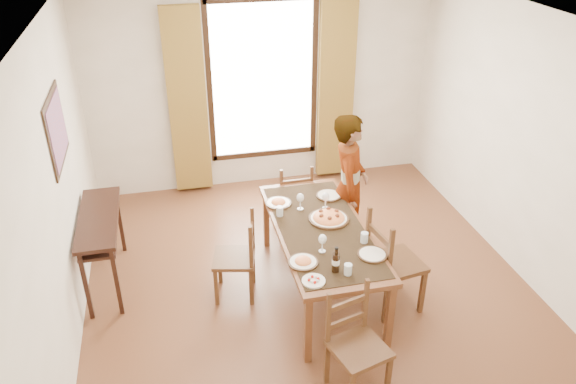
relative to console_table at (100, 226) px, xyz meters
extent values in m
plane|color=#4E2B18|center=(2.03, -0.60, -0.68)|extent=(5.00, 5.00, 0.00)
cube|color=silver|center=(2.03, 1.90, 0.67)|extent=(4.50, 0.10, 2.70)
cube|color=silver|center=(2.03, -3.10, 0.67)|extent=(4.50, 0.10, 2.70)
cube|color=silver|center=(-0.22, -0.60, 0.67)|extent=(0.10, 5.00, 2.70)
cube|color=silver|center=(4.28, -0.60, 0.67)|extent=(0.10, 5.00, 2.70)
cube|color=white|center=(2.03, -0.60, 2.04)|extent=(4.50, 5.00, 0.04)
cube|color=white|center=(2.03, 1.87, 0.77)|extent=(1.30, 0.04, 2.00)
cube|color=olive|center=(1.05, 1.81, 0.57)|extent=(0.48, 0.10, 2.40)
cube|color=olive|center=(3.01, 1.81, 0.57)|extent=(0.48, 0.10, 2.40)
cube|color=black|center=(-0.21, 0.00, 1.07)|extent=(0.02, 0.86, 0.66)
cube|color=#C84225|center=(-0.20, 0.00, 1.07)|extent=(0.01, 0.76, 0.56)
cube|color=black|center=(0.00, 0.00, 0.10)|extent=(0.38, 1.20, 0.04)
cube|color=black|center=(0.00, 0.00, -0.02)|extent=(0.34, 1.10, 0.03)
cube|color=black|center=(-0.14, -0.55, -0.30)|extent=(0.04, 0.04, 0.76)
cube|color=black|center=(-0.14, 0.55, -0.30)|extent=(0.04, 0.04, 0.76)
cube|color=black|center=(0.14, -0.55, -0.30)|extent=(0.04, 0.04, 0.76)
cube|color=black|center=(0.14, 0.55, -0.30)|extent=(0.04, 0.04, 0.76)
cube|color=brown|center=(2.12, -0.64, 0.04)|extent=(0.86, 1.96, 0.05)
cube|color=black|center=(2.12, -0.64, 0.07)|extent=(0.80, 1.80, 0.01)
cube|color=brown|center=(1.75, -1.56, -0.33)|extent=(0.06, 0.06, 0.70)
cube|color=brown|center=(1.75, 0.28, -0.33)|extent=(0.06, 0.06, 0.70)
cube|color=brown|center=(2.49, -1.56, -0.33)|extent=(0.06, 0.06, 0.70)
cube|color=brown|center=(2.49, 0.28, -0.33)|extent=(0.06, 0.06, 0.70)
cube|color=#523A1B|center=(1.27, -0.49, -0.25)|extent=(0.48, 0.48, 0.04)
cube|color=#523A1B|center=(1.14, -0.29, -0.47)|extent=(0.04, 0.04, 0.43)
cube|color=#523A1B|center=(1.48, -0.36, -0.47)|extent=(0.04, 0.04, 0.43)
cube|color=#523A1B|center=(1.06, -0.63, -0.47)|extent=(0.04, 0.04, 0.43)
cube|color=#523A1B|center=(1.40, -0.70, -0.47)|extent=(0.04, 0.04, 0.43)
cube|color=#523A1B|center=(1.49, -0.37, -0.01)|extent=(0.03, 0.03, 0.48)
cube|color=#523A1B|center=(1.41, -0.70, -0.01)|extent=(0.03, 0.03, 0.48)
cube|color=#523A1B|center=(1.45, -0.54, -0.11)|extent=(0.10, 0.34, 0.05)
cube|color=#523A1B|center=(1.45, -0.54, 0.07)|extent=(0.10, 0.34, 0.05)
cube|color=#523A1B|center=(2.11, 0.53, -0.25)|extent=(0.41, 0.41, 0.04)
cube|color=#523A1B|center=(2.28, 0.71, -0.47)|extent=(0.04, 0.04, 0.44)
cube|color=#523A1B|center=(2.29, 0.36, -0.47)|extent=(0.04, 0.04, 0.44)
cube|color=#523A1B|center=(1.93, 0.70, -0.47)|extent=(0.04, 0.04, 0.44)
cube|color=#523A1B|center=(1.94, 0.35, -0.47)|extent=(0.04, 0.04, 0.44)
cube|color=#523A1B|center=(2.29, 0.35, 0.00)|extent=(0.03, 0.03, 0.49)
cube|color=#523A1B|center=(1.94, 0.34, 0.00)|extent=(0.03, 0.03, 0.49)
cube|color=#523A1B|center=(2.11, 0.35, -0.10)|extent=(0.35, 0.03, 0.05)
cube|color=#523A1B|center=(2.11, 0.35, 0.07)|extent=(0.35, 0.03, 0.05)
cube|color=#523A1B|center=(2.06, -1.96, -0.24)|extent=(0.51, 0.51, 0.04)
cube|color=#523A1B|center=(1.84, -1.83, -0.46)|extent=(0.04, 0.04, 0.45)
cube|color=#523A1B|center=(2.28, -2.08, -0.46)|extent=(0.04, 0.04, 0.45)
cube|color=#523A1B|center=(2.18, -1.74, -0.46)|extent=(0.04, 0.04, 0.45)
cube|color=#523A1B|center=(1.84, -1.82, 0.01)|extent=(0.04, 0.04, 0.50)
cube|color=#523A1B|center=(2.18, -1.73, 0.01)|extent=(0.04, 0.04, 0.50)
cube|color=#523A1B|center=(2.01, -1.78, -0.09)|extent=(0.35, 0.12, 0.05)
cube|color=#523A1B|center=(2.01, -1.78, 0.09)|extent=(0.35, 0.12, 0.05)
cube|color=#523A1B|center=(2.76, -1.02, -0.18)|extent=(0.54, 0.54, 0.04)
cube|color=#523A1B|center=(2.99, -1.18, -0.43)|extent=(0.04, 0.04, 0.50)
cube|color=#523A1B|center=(2.59, -1.25, -0.43)|extent=(0.04, 0.04, 0.50)
cube|color=#523A1B|center=(2.92, -0.79, -0.43)|extent=(0.04, 0.04, 0.50)
cube|color=#523A1B|center=(2.53, -0.85, -0.43)|extent=(0.04, 0.04, 0.50)
cube|color=#523A1B|center=(2.58, -1.25, 0.10)|extent=(0.04, 0.04, 0.56)
cube|color=#523A1B|center=(2.52, -0.86, 0.10)|extent=(0.04, 0.04, 0.56)
cube|color=#523A1B|center=(2.55, -1.05, -0.01)|extent=(0.09, 0.40, 0.06)
cube|color=#523A1B|center=(2.55, -1.05, 0.19)|extent=(0.09, 0.40, 0.06)
imported|color=gray|center=(2.60, -0.03, 0.14)|extent=(0.86, 0.79, 1.66)
cylinder|color=silver|center=(2.44, -0.96, 0.12)|extent=(0.07, 0.07, 0.10)
cylinder|color=silver|center=(1.78, -0.32, 0.12)|extent=(0.07, 0.07, 0.10)
cylinder|color=silver|center=(2.14, -1.39, 0.12)|extent=(0.07, 0.07, 0.10)
camera|label=1|loc=(0.76, -5.03, 3.03)|focal=35.00mm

